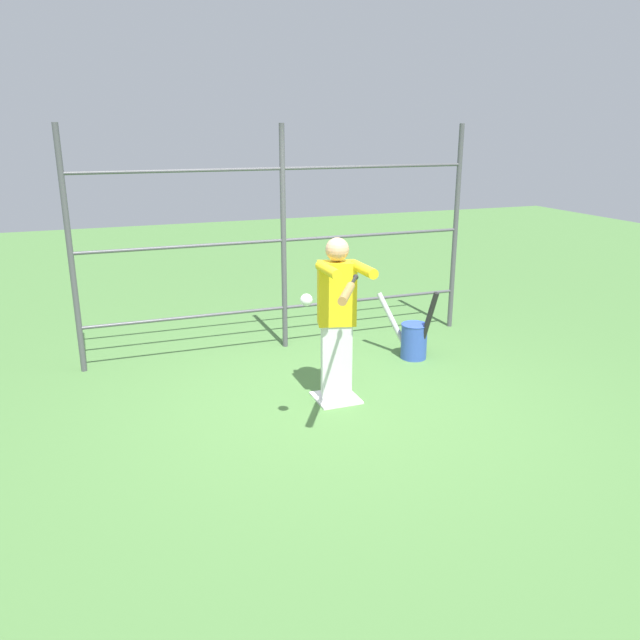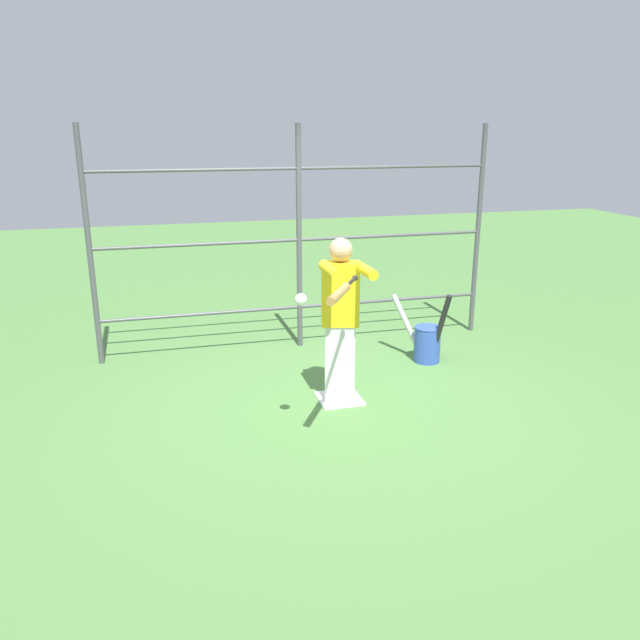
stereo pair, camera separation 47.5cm
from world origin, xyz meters
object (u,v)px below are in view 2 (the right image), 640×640
object	(u,v)px
batter	(341,316)
softball_in_flight	(301,300)
bat_bucket	(427,341)
baseball_bat_swinging	(341,292)

from	to	relation	value
batter	softball_in_flight	distance (m)	0.91
softball_in_flight	batter	bearing A→B (deg)	-128.79
softball_in_flight	bat_bucket	bearing A→B (deg)	-141.29
bat_bucket	batter	bearing A→B (deg)	31.43
softball_in_flight	bat_bucket	world-z (taller)	softball_in_flight
softball_in_flight	bat_bucket	distance (m)	2.43
baseball_bat_swinging	softball_in_flight	world-z (taller)	baseball_bat_swinging
batter	baseball_bat_swinging	bearing A→B (deg)	72.90
batter	bat_bucket	distance (m)	1.55
batter	bat_bucket	bearing A→B (deg)	-148.57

